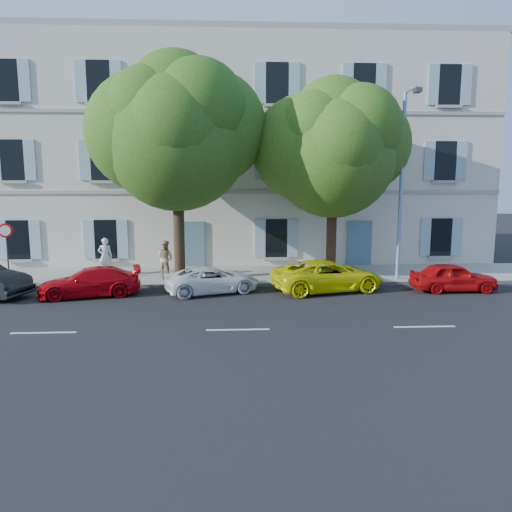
{
  "coord_description": "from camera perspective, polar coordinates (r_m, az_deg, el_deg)",
  "views": [
    {
      "loc": [
        -0.22,
        -19.14,
        4.75
      ],
      "look_at": [
        0.89,
        2.0,
        1.4
      ],
      "focal_mm": 35.0,
      "sensor_mm": 36.0,
      "label": 1
    }
  ],
  "objects": [
    {
      "name": "kerb",
      "position": [
        21.93,
        -2.37,
        -3.31
      ],
      "size": [
        36.0,
        0.16,
        0.16
      ],
      "primitive_type": "cube",
      "color": "#9E998E",
      "rests_on": "ground"
    },
    {
      "name": "car_white_coupe",
      "position": [
        20.79,
        -5.03,
        -2.71
      ],
      "size": [
        4.3,
        2.96,
        1.09
      ],
      "primitive_type": "imported",
      "rotation": [
        0.0,
        0.0,
        1.89
      ],
      "color": "white",
      "rests_on": "ground"
    },
    {
      "name": "building",
      "position": [
        29.37,
        -2.63,
        11.42
      ],
      "size": [
        28.0,
        7.0,
        12.0
      ],
      "primitive_type": "cube",
      "color": "beige",
      "rests_on": "ground"
    },
    {
      "name": "sidewalk",
      "position": [
        24.05,
        -2.43,
        -2.22
      ],
      "size": [
        36.0,
        4.5,
        0.15
      ],
      "primitive_type": "cube",
      "color": "#A09E96",
      "rests_on": "ground"
    },
    {
      "name": "car_yellow_supercar",
      "position": [
        21.22,
        8.2,
        -2.24
      ],
      "size": [
        5.08,
        3.2,
        1.31
      ],
      "primitive_type": "imported",
      "rotation": [
        0.0,
        0.0,
        1.81
      ],
      "color": "#DADE09",
      "rests_on": "ground"
    },
    {
      "name": "car_red_coupe",
      "position": [
        21.18,
        -18.45,
        -2.83
      ],
      "size": [
        4.26,
        2.47,
        1.16
      ],
      "primitive_type": "imported",
      "rotation": [
        0.0,
        0.0,
        4.93
      ],
      "color": "#B8050E",
      "rests_on": "ground"
    },
    {
      "name": "ground",
      "position": [
        19.73,
        -2.29,
        -4.95
      ],
      "size": [
        90.0,
        90.0,
        0.0
      ],
      "primitive_type": "plane",
      "color": "black"
    },
    {
      "name": "pedestrian_b",
      "position": [
        23.6,
        -10.36,
        -0.29
      ],
      "size": [
        1.04,
        0.96,
        1.71
      ],
      "primitive_type": "imported",
      "rotation": [
        0.0,
        0.0,
        2.67
      ],
      "color": "tan",
      "rests_on": "sidewalk"
    },
    {
      "name": "pedestrian_a",
      "position": [
        24.61,
        -16.85,
        -0.05
      ],
      "size": [
        0.74,
        0.58,
        1.79
      ],
      "primitive_type": "imported",
      "rotation": [
        0.0,
        0.0,
        3.4
      ],
      "color": "silver",
      "rests_on": "sidewalk"
    },
    {
      "name": "road_sign",
      "position": [
        23.98,
        -26.64,
        1.58
      ],
      "size": [
        0.61,
        0.12,
        2.64
      ],
      "color": "#383A3D",
      "rests_on": "sidewalk"
    },
    {
      "name": "tree_left",
      "position": [
        22.42,
        -9.05,
        13.0
      ],
      "size": [
        6.22,
        6.22,
        9.65
      ],
      "color": "#3A2819",
      "rests_on": "sidewalk"
    },
    {
      "name": "tree_right",
      "position": [
        23.11,
        8.82,
        11.3
      ],
      "size": [
        5.64,
        5.64,
        8.69
      ],
      "color": "#3A2819",
      "rests_on": "sidewalk"
    },
    {
      "name": "street_lamp",
      "position": [
        23.15,
        16.44,
        8.86
      ],
      "size": [
        0.27,
        1.76,
        8.28
      ],
      "color": "#7293BF",
      "rests_on": "sidewalk"
    },
    {
      "name": "car_red_hatchback",
      "position": [
        22.57,
        21.62,
        -2.25
      ],
      "size": [
        3.52,
        1.42,
        1.2
      ],
      "primitive_type": "imported",
      "rotation": [
        0.0,
        0.0,
        1.57
      ],
      "color": "#B80B0C",
      "rests_on": "ground"
    }
  ]
}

